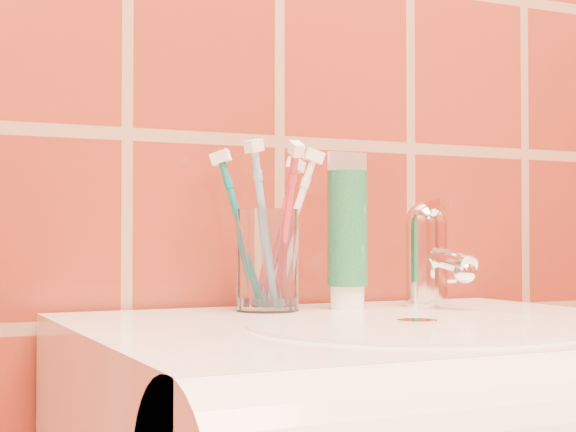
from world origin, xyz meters
TOP-DOWN VIEW (x-y plane):
  - glass_tumbler at (-0.05, 1.12)m, footprint 0.07×0.07m
  - toothpaste_tube at (0.04, 1.10)m, footprint 0.05×0.04m
  - faucet at (0.14, 1.09)m, footprint 0.05×0.11m
  - toothbrush_0 at (-0.02, 1.12)m, footprint 0.11×0.09m
  - toothbrush_1 at (-0.03, 1.14)m, footprint 0.13×0.11m
  - toothbrush_2 at (-0.06, 1.10)m, footprint 0.10×0.09m
  - toothbrush_3 at (-0.08, 1.13)m, footprint 0.12×0.12m
  - toothbrush_4 at (-0.05, 1.08)m, footprint 0.04×0.15m

SIDE VIEW (x-z plane):
  - glass_tumbler at x=-0.05m, z-range 0.85..0.96m
  - faucet at x=0.14m, z-range 0.85..0.97m
  - toothpaste_tube at x=0.04m, z-range 0.84..1.02m
  - toothbrush_1 at x=-0.03m, z-range 0.84..1.02m
  - toothbrush_3 at x=-0.08m, z-range 0.84..1.03m
  - toothbrush_4 at x=-0.05m, z-range 0.84..1.04m
  - toothbrush_0 at x=-0.02m, z-range 0.85..1.03m
  - toothbrush_2 at x=-0.06m, z-range 0.84..1.03m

